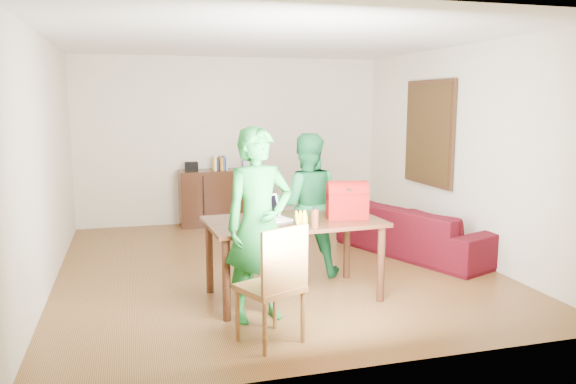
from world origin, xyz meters
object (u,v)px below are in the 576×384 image
object	(u,v)px
table	(293,230)
person_near	(259,225)
bottle	(315,217)
person_far	(306,205)
laptop	(272,217)
chair	(271,309)
sofa	(416,230)
red_bag	(347,203)

from	to	relation	value
table	person_near	world-z (taller)	person_near
table	bottle	size ratio (longest dim) A/B	8.90
person_far	bottle	xyz separation A→B (m)	(-0.26, -1.10, 0.09)
person_far	laptop	bearing A→B (deg)	63.55
chair	sofa	distance (m)	3.30
bottle	sofa	distance (m)	2.52
chair	bottle	world-z (taller)	same
bottle	red_bag	world-z (taller)	red_bag
person_near	red_bag	size ratio (longest dim) A/B	4.36
table	person_far	bearing A→B (deg)	60.09
chair	bottle	size ratio (longest dim) A/B	5.05
person_far	table	bearing A→B (deg)	75.94
laptop	sofa	distance (m)	2.57
red_bag	laptop	bearing A→B (deg)	-172.87
person_near	laptop	xyz separation A→B (m)	(0.24, 0.47, -0.03)
chair	red_bag	world-z (taller)	red_bag
sofa	red_bag	bearing A→B (deg)	108.02
person_far	bottle	world-z (taller)	person_far
person_near	person_far	world-z (taller)	person_near
person_near	person_far	distance (m)	1.43
table	sofa	xyz separation A→B (m)	(2.02, 1.13, -0.39)
table	red_bag	bearing A→B (deg)	-9.53
chair	person_far	size ratio (longest dim) A/B	0.62
chair	person_far	xyz separation A→B (m)	(0.84, 1.72, 0.52)
sofa	bottle	bearing A→B (deg)	107.28
bottle	person_near	bearing A→B (deg)	-171.95
person_far	sofa	bearing A→B (deg)	-152.53
person_near	person_far	bearing A→B (deg)	45.08
table	bottle	bearing A→B (deg)	-79.31
person_near	red_bag	bearing A→B (deg)	12.00
person_far	laptop	distance (m)	0.91
person_far	laptop	world-z (taller)	person_far
bottle	sofa	xyz separation A→B (m)	(1.92, 1.53, -0.59)
laptop	bottle	xyz separation A→B (m)	(0.32, -0.39, 0.05)
person_far	chair	bearing A→B (deg)	76.70
chair	laptop	size ratio (longest dim) A/B	2.51
table	laptop	distance (m)	0.27
person_near	sofa	world-z (taller)	person_near
table	person_far	world-z (taller)	person_far
person_far	red_bag	world-z (taller)	person_far
person_near	red_bag	world-z (taller)	person_near
bottle	person_far	bearing A→B (deg)	76.75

